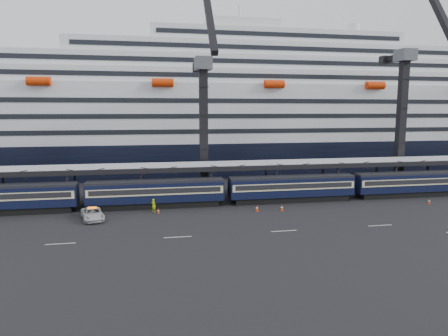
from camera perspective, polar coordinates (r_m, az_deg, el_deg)
The scene contains 12 objects.
ground at distance 55.71m, azimuth 20.98°, elevation -6.43°, with size 260.00×260.00×0.00m, color black.
train at distance 61.80m, azimuth 12.55°, elevation -2.58°, with size 133.05×3.00×4.05m.
canopy at distance 66.84m, azimuth 14.96°, elevation 0.78°, with size 130.00×6.25×5.53m.
cruise_ship at distance 95.85m, azimuth 6.22°, elevation 7.41°, with size 214.09×28.84×34.00m.
crane_dark_near at distance 64.98m, azimuth -2.89°, elevation 6.75°, with size 4.50×17.75×35.08m.
crane_dark_mid at distance 76.99m, azimuth 24.22°, elevation 7.34°, with size 4.50×18.24×39.64m.
pickup_truck at distance 52.85m, azimuth -18.27°, elevation -6.26°, with size 2.42×5.25×1.46m, color #B7BBBF.
worker at distance 54.75m, azimuth -10.03°, elevation -5.28°, with size 0.66×0.43×1.80m, color #B6D60B.
traffic_cone_b at distance 54.04m, azimuth -9.37°, elevation -6.06°, with size 0.34×0.34×0.68m.
traffic_cone_c at distance 54.67m, azimuth 4.73°, elevation -5.72°, with size 0.43×0.43×0.86m.
traffic_cone_d at distance 55.27m, azimuth 8.26°, elevation -5.62°, with size 0.43×0.43×0.86m.
traffic_cone_e at distance 66.00m, azimuth 27.25°, elevation -4.24°, with size 0.37×0.37×0.75m.
Camera 1 is at (-28.73, -45.78, 13.51)m, focal length 32.00 mm.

